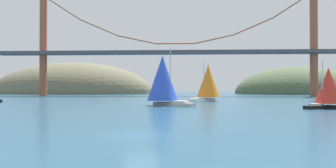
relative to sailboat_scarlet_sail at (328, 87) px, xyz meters
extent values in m
plane|color=navy|center=(-26.90, -29.04, -3.63)|extent=(360.00, 360.00, 0.00)
ellipsoid|color=#6B664C|center=(-81.90, 105.96, -3.63)|extent=(84.34, 44.00, 32.42)
ellipsoid|color=#4C5B3D|center=(33.10, 105.96, -3.63)|extent=(61.44, 44.00, 26.99)
cylinder|color=brown|center=(-78.87, 65.96, 16.07)|extent=(2.80, 2.80, 39.41)
cylinder|color=brown|center=(25.07, 65.96, 16.07)|extent=(2.80, 2.80, 39.41)
cube|color=#47474C|center=(-26.90, 65.96, 13.14)|extent=(139.94, 6.00, 1.20)
cylinder|color=brown|center=(-71.45, 65.96, 30.97)|extent=(15.12, 0.50, 10.03)
cylinder|color=brown|center=(-56.60, 65.96, 22.96)|extent=(15.05, 0.50, 6.87)
cylinder|color=brown|center=(-41.75, 65.96, 18.15)|extent=(14.95, 0.50, 3.69)
cylinder|color=brown|center=(-26.90, 65.96, 16.55)|extent=(14.85, 0.50, 0.50)
cylinder|color=brown|center=(-12.05, 65.96, 18.15)|extent=(14.95, 0.50, 3.69)
cylinder|color=brown|center=(2.80, 65.96, 22.96)|extent=(15.05, 0.50, 6.87)
cylinder|color=brown|center=(17.65, 65.96, 30.97)|extent=(15.12, 0.50, 10.03)
cube|color=black|center=(-1.61, -0.71, -3.35)|extent=(5.91, 3.68, 0.56)
cube|color=beige|center=(-2.57, -1.13, -2.89)|extent=(2.15, 1.77, 0.36)
cylinder|color=#B2B2B7|center=(-1.08, -0.47, 0.52)|extent=(0.14, 0.14, 7.19)
cone|color=red|center=(0.09, 0.04, 0.16)|extent=(5.69, 5.69, 5.88)
cube|color=#B7B2A8|center=(-25.55, 5.33, -3.29)|extent=(8.14, 6.16, 0.68)
cube|color=beige|center=(-24.28, 4.54, -2.77)|extent=(3.10, 2.76, 0.36)
cylinder|color=#B2B2B7|center=(-26.25, 5.77, 2.25)|extent=(0.14, 0.14, 10.40)
cone|color=blue|center=(-27.80, 6.73, 1.65)|extent=(8.10, 8.10, 8.61)
cube|color=white|center=(-19.39, 22.43, -3.26)|extent=(6.92, 7.17, 0.73)
cube|color=beige|center=(-20.33, 21.42, -2.72)|extent=(2.96, 2.99, 0.36)
cylinder|color=#B2B2B7|center=(-18.87, 22.99, 1.64)|extent=(0.14, 0.14, 9.07)
cone|color=orange|center=(-17.72, 24.22, 1.42)|extent=(7.90, 7.90, 8.03)
camera|label=1|loc=(-23.73, -51.79, -0.02)|focal=32.85mm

